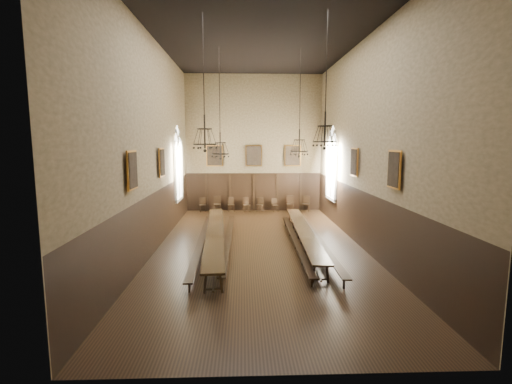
{
  "coord_description": "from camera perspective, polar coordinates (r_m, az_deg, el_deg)",
  "views": [
    {
      "loc": [
        -0.73,
        -15.81,
        4.63
      ],
      "look_at": [
        -0.12,
        1.5,
        2.27
      ],
      "focal_mm": 26.0,
      "sensor_mm": 36.0,
      "label": 1
    }
  ],
  "objects": [
    {
      "name": "floor",
      "position": [
        16.5,
        0.59,
        -8.58
      ],
      "size": [
        9.0,
        18.0,
        0.02
      ],
      "primitive_type": "cube",
      "color": "black",
      "rests_on": "ground"
    },
    {
      "name": "ceiling",
      "position": [
        16.42,
        0.64,
        23.22
      ],
      "size": [
        9.0,
        18.0,
        0.02
      ],
      "primitive_type": "cube",
      "color": "black",
      "rests_on": "ground"
    },
    {
      "name": "wall_back",
      "position": [
        24.83,
        -0.36,
        7.46
      ],
      "size": [
        9.0,
        0.02,
        9.0
      ],
      "primitive_type": "cube",
      "color": "#93805A",
      "rests_on": "ground"
    },
    {
      "name": "wall_front",
      "position": [
        6.84,
        4.14,
        6.64
      ],
      "size": [
        9.0,
        0.02,
        9.0
      ],
      "primitive_type": "cube",
      "color": "#93805A",
      "rests_on": "ground"
    },
    {
      "name": "wall_left",
      "position": [
        16.26,
        -15.6,
        7.02
      ],
      "size": [
        0.02,
        18.0,
        9.0
      ],
      "primitive_type": "cube",
      "color": "#93805A",
      "rests_on": "ground"
    },
    {
      "name": "wall_right",
      "position": [
        16.66,
        16.43,
        7.0
      ],
      "size": [
        0.02,
        18.0,
        9.0
      ],
      "primitive_type": "cube",
      "color": "#93805A",
      "rests_on": "ground"
    },
    {
      "name": "wainscot_panelling",
      "position": [
        16.19,
        0.6,
        -4.3
      ],
      "size": [
        9.0,
        18.0,
        2.5
      ],
      "primitive_type": null,
      "color": "black",
      "rests_on": "floor"
    },
    {
      "name": "table_left",
      "position": [
        16.27,
        -6.29,
        -7.33
      ],
      "size": [
        1.36,
        10.56,
        0.82
      ],
      "rotation": [
        0.0,
        0.0,
        0.06
      ],
      "color": "black",
      "rests_on": "floor"
    },
    {
      "name": "table_right",
      "position": [
        16.84,
        7.31,
        -6.91
      ],
      "size": [
        1.04,
        9.85,
        0.77
      ],
      "rotation": [
        0.0,
        0.0,
        -0.04
      ],
      "color": "black",
      "rests_on": "floor"
    },
    {
      "name": "bench_left_outer",
      "position": [
        16.3,
        -8.36,
        -7.78
      ],
      "size": [
        0.57,
        9.98,
        0.45
      ],
      "rotation": [
        0.0,
        0.0,
        0.03
      ],
      "color": "black",
      "rests_on": "floor"
    },
    {
      "name": "bench_left_inner",
      "position": [
        16.53,
        -4.31,
        -7.53
      ],
      "size": [
        0.33,
        9.69,
        0.44
      ],
      "rotation": [
        0.0,
        0.0,
        -0.0
      ],
      "color": "black",
      "rests_on": "floor"
    },
    {
      "name": "bench_right_inner",
      "position": [
        16.37,
        6.08,
        -7.74
      ],
      "size": [
        0.46,
        9.38,
        0.42
      ],
      "rotation": [
        0.0,
        0.0,
        -0.02
      ],
      "color": "black",
      "rests_on": "floor"
    },
    {
      "name": "bench_right_outer",
      "position": [
        16.67,
        9.4,
        -7.45
      ],
      "size": [
        0.46,
        10.05,
        0.45
      ],
      "rotation": [
        0.0,
        0.0,
        -0.02
      ],
      "color": "black",
      "rests_on": "floor"
    },
    {
      "name": "chair_0",
      "position": [
        24.93,
        -8.18,
        -2.37
      ],
      "size": [
        0.49,
        0.49,
        0.93
      ],
      "rotation": [
        0.0,
        0.0,
        0.23
      ],
      "color": "black",
      "rests_on": "floor"
    },
    {
      "name": "chair_1",
      "position": [
        24.79,
        -5.99,
        -2.32
      ],
      "size": [
        0.46,
        0.46,
        1.03
      ],
      "rotation": [
        0.0,
        0.0,
        0.02
      ],
      "color": "black",
      "rests_on": "floor"
    },
    {
      "name": "chair_2",
      "position": [
        24.8,
        -3.85,
        -2.35
      ],
      "size": [
        0.5,
        0.5,
        0.95
      ],
      "rotation": [
        0.0,
        0.0,
        0.21
      ],
      "color": "black",
      "rests_on": "floor"
    },
    {
      "name": "chair_3",
      "position": [
        24.7,
        -1.45,
        -2.38
      ],
      "size": [
        0.51,
        0.51,
        0.94
      ],
      "rotation": [
        0.0,
        0.0,
        0.28
      ],
      "color": "black",
      "rests_on": "floor"
    },
    {
      "name": "chair_4",
      "position": [
        24.83,
        0.61,
        -2.34
      ],
      "size": [
        0.49,
        0.49,
        0.91
      ],
      "rotation": [
        0.0,
        0.0,
        -0.23
      ],
      "color": "black",
      "rests_on": "floor"
    },
    {
      "name": "chair_5",
      "position": [
        24.81,
        2.95,
        -2.4
      ],
      "size": [
        0.47,
        0.47,
        0.86
      ],
      "rotation": [
        0.0,
        0.0,
        0.28
      ],
      "color": "black",
      "rests_on": "floor"
    },
    {
      "name": "chair_6",
      "position": [
        24.89,
        5.31,
        -2.26
      ],
      "size": [
        0.47,
        0.47,
        1.04
      ],
      "rotation": [
        0.0,
        0.0,
        0.02
      ],
      "color": "black",
      "rests_on": "floor"
    },
    {
      "name": "chair_7",
      "position": [
        25.09,
        7.7,
        -2.23
      ],
      "size": [
        0.57,
        0.57,
        1.02
      ],
      "rotation": [
        0.0,
        0.0,
        -0.32
      ],
      "color": "black",
      "rests_on": "floor"
    },
    {
      "name": "chandelier_back_left",
      "position": [
        18.01,
        -5.53,
        6.95
      ],
      "size": [
        0.84,
        0.84,
        5.11
      ],
      "color": "black",
      "rests_on": "ceiling"
    },
    {
      "name": "chandelier_back_right",
      "position": [
        18.28,
        6.68,
        7.21
      ],
      "size": [
        0.87,
        0.87,
        5.01
      ],
      "color": "black",
      "rests_on": "ceiling"
    },
    {
      "name": "chandelier_front_left",
      "position": [
        13.39,
        -7.9,
        8.61
      ],
      "size": [
        0.84,
        0.84,
        4.61
      ],
      "color": "black",
      "rests_on": "ceiling"
    },
    {
      "name": "chandelier_front_right",
      "position": [
        13.19,
        10.55,
        8.94
      ],
      "size": [
        0.83,
        0.83,
        4.52
      ],
      "color": "black",
      "rests_on": "ceiling"
    },
    {
      "name": "portrait_back_0",
      "position": [
        24.78,
        -6.39,
        5.56
      ],
      "size": [
        1.1,
        0.12,
        1.4
      ],
      "color": "#AE7329",
      "rests_on": "wall_back"
    },
    {
      "name": "portrait_back_1",
      "position": [
        24.72,
        -0.35,
        5.6
      ],
      "size": [
        1.1,
        0.12,
        1.4
      ],
      "color": "#AE7329",
      "rests_on": "wall_back"
    },
    {
      "name": "portrait_back_2",
      "position": [
        24.93,
        5.67,
        5.58
      ],
      "size": [
        1.1,
        0.12,
        1.4
      ],
      "color": "#AE7329",
      "rests_on": "wall_back"
    },
    {
      "name": "portrait_left_0",
      "position": [
        17.23,
        -14.31,
        4.42
      ],
      "size": [
        0.12,
        1.0,
        1.3
      ],
      "color": "#AE7329",
      "rests_on": "wall_left"
    },
    {
      "name": "portrait_left_1",
      "position": [
        12.87,
        -18.52,
        3.21
      ],
      "size": [
        0.12,
        1.0,
        1.3
      ],
      "color": "#AE7329",
      "rests_on": "wall_left"
    },
    {
      "name": "portrait_right_0",
      "position": [
        17.6,
        14.9,
        4.47
      ],
      "size": [
        0.12,
        1.0,
        1.3
      ],
      "color": "#AE7329",
      "rests_on": "wall_right"
    },
    {
      "name": "portrait_right_1",
      "position": [
        13.36,
        20.49,
        3.27
      ],
      "size": [
        0.12,
        1.0,
        1.3
      ],
      "color": "#AE7329",
      "rests_on": "wall_right"
    },
    {
      "name": "window_right",
      "position": [
        21.96,
        11.59,
        4.39
      ],
      "size": [
        0.2,
        2.2,
        4.6
      ],
      "primitive_type": null,
      "color": "white",
      "rests_on": "wall_right"
    },
    {
      "name": "window_left",
      "position": [
        21.66,
        -11.9,
        4.34
      ],
      "size": [
        0.2,
        2.2,
        4.6
      ],
      "primitive_type": null,
      "color": "white",
      "rests_on": "wall_left"
    }
  ]
}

